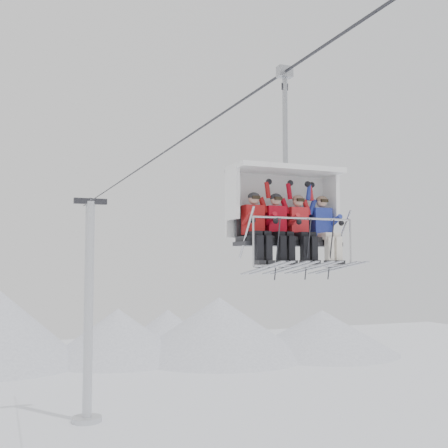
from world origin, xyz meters
name	(u,v)px	position (x,y,z in m)	size (l,w,h in m)	color
ridgeline	(38,335)	(-1.58, 42.05, 2.84)	(72.00, 21.00, 7.00)	white
lift_tower_right	(88,325)	(0.00, 22.00, 5.78)	(2.00, 1.80, 13.48)	silver
haul_cable	(224,112)	(0.00, 0.00, 13.30)	(0.06, 0.06, 50.00)	#2D2D32
chairlift_carrier	(283,205)	(0.00, -3.12, 10.65)	(2.23, 1.17, 3.98)	black
skier_far_left	(256,226)	(-0.73, -3.42, 10.18)	(0.38, 1.69, 1.54)	#A91516
skier_center_left	(278,227)	(-0.27, -3.42, 10.18)	(0.38, 1.69, 1.54)	#AA0717
skier_center_right	(301,228)	(0.22, -3.42, 10.18)	(0.38, 1.69, 1.52)	red
skier_far_right	(324,228)	(0.76, -3.42, 10.18)	(0.38, 1.69, 1.54)	#243499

